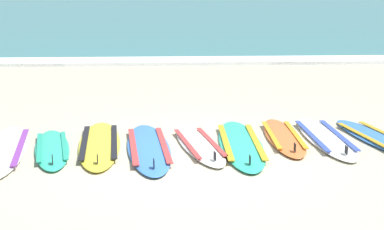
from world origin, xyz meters
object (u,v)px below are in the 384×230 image
at_px(surfboard_2, 99,144).
at_px(surfboard_3, 148,147).
at_px(surfboard_5, 241,144).
at_px(surfboard_0, 4,150).
at_px(surfboard_1, 52,148).
at_px(surfboard_6, 283,137).
at_px(surfboard_8, 376,138).
at_px(surfboard_7, 325,137).
at_px(surfboard_4, 199,145).

xyz_separation_m(surfboard_2, surfboard_3, (0.72, -0.20, -0.00)).
bearing_deg(surfboard_5, surfboard_0, -177.87).
bearing_deg(surfboard_0, surfboard_1, 1.95).
height_order(surfboard_5, surfboard_6, same).
relative_size(surfboard_1, surfboard_8, 0.89).
relative_size(surfboard_3, surfboard_6, 1.18).
height_order(surfboard_1, surfboard_7, same).
bearing_deg(surfboard_8, surfboard_2, -178.56).
height_order(surfboard_0, surfboard_6, same).
height_order(surfboard_6, surfboard_8, same).
bearing_deg(surfboard_3, surfboard_0, -179.65).
height_order(surfboard_4, surfboard_6, same).
height_order(surfboard_1, surfboard_2, same).
relative_size(surfboard_3, surfboard_8, 1.11).
height_order(surfboard_3, surfboard_8, same).
relative_size(surfboard_0, surfboard_1, 1.28).
distance_m(surfboard_0, surfboard_4, 2.77).
distance_m(surfboard_0, surfboard_6, 4.11).
xyz_separation_m(surfboard_5, surfboard_6, (0.70, 0.32, 0.00)).
xyz_separation_m(surfboard_3, surfboard_7, (2.67, 0.38, 0.00)).
height_order(surfboard_0, surfboard_5, same).
xyz_separation_m(surfboard_0, surfboard_6, (4.08, 0.45, 0.00)).
xyz_separation_m(surfboard_3, surfboard_8, (3.44, 0.30, 0.00)).
distance_m(surfboard_4, surfboard_8, 2.72).
xyz_separation_m(surfboard_6, surfboard_7, (0.63, -0.06, -0.00)).
bearing_deg(surfboard_4, surfboard_1, -177.77).
xyz_separation_m(surfboard_3, surfboard_6, (2.05, 0.43, 0.00)).
distance_m(surfboard_5, surfboard_7, 1.36).
distance_m(surfboard_4, surfboard_6, 1.36).
distance_m(surfboard_6, surfboard_7, 0.63).
bearing_deg(surfboard_4, surfboard_8, 4.47).
relative_size(surfboard_0, surfboard_6, 1.21).
xyz_separation_m(surfboard_4, surfboard_7, (1.94, 0.29, -0.00)).
bearing_deg(surfboard_0, surfboard_2, 9.17).
bearing_deg(surfboard_8, surfboard_1, -176.51).
relative_size(surfboard_2, surfboard_8, 1.09).
xyz_separation_m(surfboard_1, surfboard_3, (1.37, -0.01, -0.00)).
height_order(surfboard_3, surfboard_4, same).
bearing_deg(surfboard_6, surfboard_5, -155.52).
bearing_deg(surfboard_0, surfboard_8, 3.31).
distance_m(surfboard_0, surfboard_3, 2.03).
bearing_deg(surfboard_3, surfboard_2, 164.61).
bearing_deg(surfboard_0, surfboard_5, 2.13).
bearing_deg(surfboard_0, surfboard_6, 6.23).
bearing_deg(surfboard_5, surfboard_7, 11.27).
bearing_deg(surfboard_2, surfboard_4, -4.21).
bearing_deg(surfboard_8, surfboard_7, 174.51).
distance_m(surfboard_0, surfboard_7, 4.72).
bearing_deg(surfboard_2, surfboard_8, 1.44).
distance_m(surfboard_5, surfboard_6, 0.77).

